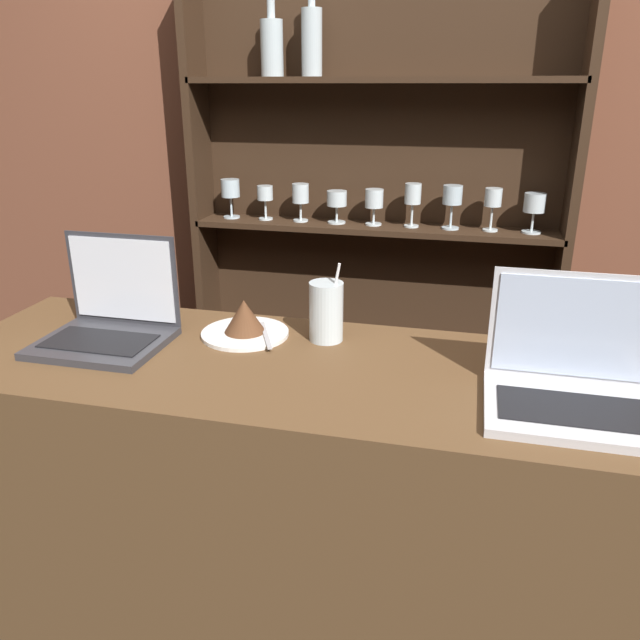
{
  "coord_description": "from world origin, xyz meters",
  "views": [
    {
      "loc": [
        0.28,
        -0.95,
        1.54
      ],
      "look_at": [
        -0.03,
        0.31,
        1.05
      ],
      "focal_mm": 35.0,
      "sensor_mm": 36.0,
      "label": 1
    }
  ],
  "objects_px": {
    "cake_plate": "(245,322)",
    "water_glass": "(326,311)",
    "laptop_near": "(110,319)",
    "laptop_far": "(574,380)"
  },
  "relations": [
    {
      "from": "laptop_near",
      "to": "water_glass",
      "type": "relative_size",
      "value": 1.5
    },
    {
      "from": "laptop_near",
      "to": "water_glass",
      "type": "distance_m",
      "value": 0.53
    },
    {
      "from": "cake_plate",
      "to": "water_glass",
      "type": "distance_m",
      "value": 0.21
    },
    {
      "from": "laptop_near",
      "to": "laptop_far",
      "type": "height_order",
      "value": "same"
    },
    {
      "from": "water_glass",
      "to": "laptop_near",
      "type": "bearing_deg",
      "value": -165.97
    },
    {
      "from": "cake_plate",
      "to": "water_glass",
      "type": "relative_size",
      "value": 1.11
    },
    {
      "from": "laptop_near",
      "to": "cake_plate",
      "type": "xyz_separation_m",
      "value": [
        0.31,
        0.11,
        -0.02
      ]
    },
    {
      "from": "laptop_far",
      "to": "water_glass",
      "type": "relative_size",
      "value": 1.67
    },
    {
      "from": "laptop_near",
      "to": "cake_plate",
      "type": "height_order",
      "value": "laptop_near"
    },
    {
      "from": "cake_plate",
      "to": "laptop_near",
      "type": "bearing_deg",
      "value": -160.89
    }
  ]
}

